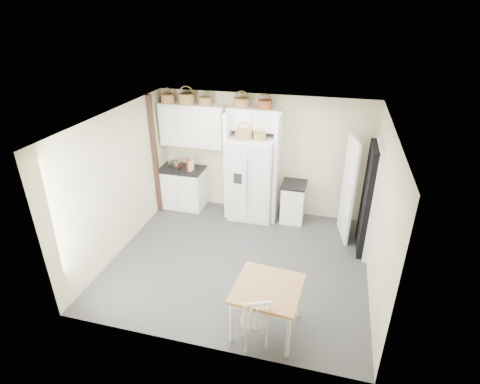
# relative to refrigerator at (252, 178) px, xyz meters

# --- Properties ---
(floor) EXTENTS (4.50, 4.50, 0.00)m
(floor) POSITION_rel_refrigerator_xyz_m (0.15, -1.66, -0.90)
(floor) COLOR #3F3F3F
(floor) RESTS_ON ground
(ceiling) EXTENTS (4.50, 4.50, 0.00)m
(ceiling) POSITION_rel_refrigerator_xyz_m (0.15, -1.66, 1.70)
(ceiling) COLOR white
(ceiling) RESTS_ON wall_back
(wall_back) EXTENTS (4.50, 0.00, 4.50)m
(wall_back) POSITION_rel_refrigerator_xyz_m (0.15, 0.34, 0.40)
(wall_back) COLOR beige
(wall_back) RESTS_ON floor
(wall_left) EXTENTS (0.00, 4.00, 4.00)m
(wall_left) POSITION_rel_refrigerator_xyz_m (-2.10, -1.66, 0.40)
(wall_left) COLOR beige
(wall_left) RESTS_ON floor
(wall_right) EXTENTS (0.00, 4.00, 4.00)m
(wall_right) POSITION_rel_refrigerator_xyz_m (2.40, -1.66, 0.40)
(wall_right) COLOR beige
(wall_right) RESTS_ON floor
(refrigerator) EXTENTS (0.93, 0.74, 1.79)m
(refrigerator) POSITION_rel_refrigerator_xyz_m (0.00, 0.00, 0.00)
(refrigerator) COLOR silver
(refrigerator) RESTS_ON floor
(base_cab_left) EXTENTS (0.97, 0.61, 0.90)m
(base_cab_left) POSITION_rel_refrigerator_xyz_m (-1.63, 0.04, -0.45)
(base_cab_left) COLOR white
(base_cab_left) RESTS_ON floor
(base_cab_right) EXTENTS (0.47, 0.56, 0.82)m
(base_cab_right) POSITION_rel_refrigerator_xyz_m (0.89, 0.04, -0.49)
(base_cab_right) COLOR white
(base_cab_right) RESTS_ON floor
(dining_table) EXTENTS (0.96, 0.96, 0.75)m
(dining_table) POSITION_rel_refrigerator_xyz_m (0.93, -3.11, -0.52)
(dining_table) COLOR brown
(dining_table) RESTS_ON floor
(windsor_chair) EXTENTS (0.51, 0.49, 0.81)m
(windsor_chair) POSITION_rel_refrigerator_xyz_m (0.83, -3.41, -0.49)
(windsor_chair) COLOR white
(windsor_chair) RESTS_ON floor
(counter_left) EXTENTS (1.01, 0.65, 0.04)m
(counter_left) POSITION_rel_refrigerator_xyz_m (-1.63, 0.04, 0.02)
(counter_left) COLOR black
(counter_left) RESTS_ON base_cab_left
(counter_right) EXTENTS (0.50, 0.60, 0.04)m
(counter_right) POSITION_rel_refrigerator_xyz_m (0.89, 0.04, -0.06)
(counter_right) COLOR black
(counter_right) RESTS_ON base_cab_right
(toaster) EXTENTS (0.30, 0.22, 0.18)m
(toaster) POSITION_rel_refrigerator_xyz_m (-1.73, -0.03, 0.14)
(toaster) COLOR silver
(toaster) RESTS_ON counter_left
(cookbook_red) EXTENTS (0.08, 0.18, 0.27)m
(cookbook_red) POSITION_rel_refrigerator_xyz_m (-1.42, -0.04, 0.18)
(cookbook_red) COLOR #B42812
(cookbook_red) RESTS_ON counter_left
(cookbook_cream) EXTENTS (0.06, 0.15, 0.22)m
(cookbook_cream) POSITION_rel_refrigerator_xyz_m (-1.35, -0.04, 0.15)
(cookbook_cream) COLOR beige
(cookbook_cream) RESTS_ON counter_left
(basket_upper_a) EXTENTS (0.29, 0.29, 0.17)m
(basket_upper_a) POSITION_rel_refrigerator_xyz_m (-1.86, 0.17, 1.54)
(basket_upper_a) COLOR brown
(basket_upper_a) RESTS_ON upper_cabinet
(basket_upper_b) EXTENTS (0.35, 0.35, 0.21)m
(basket_upper_b) POSITION_rel_refrigerator_xyz_m (-1.44, 0.17, 1.56)
(basket_upper_b) COLOR brown
(basket_upper_b) RESTS_ON upper_cabinet
(basket_upper_c) EXTENTS (0.28, 0.28, 0.16)m
(basket_upper_c) POSITION_rel_refrigerator_xyz_m (-1.04, 0.17, 1.53)
(basket_upper_c) COLOR brown
(basket_upper_c) RESTS_ON upper_cabinet
(basket_bridge_a) EXTENTS (0.32, 0.32, 0.18)m
(basket_bridge_a) POSITION_rel_refrigerator_xyz_m (-0.28, 0.17, 1.54)
(basket_bridge_a) COLOR brown
(basket_bridge_a) RESTS_ON bridge_cabinet
(basket_bridge_b) EXTENTS (0.29, 0.29, 0.16)m
(basket_bridge_b) POSITION_rel_refrigerator_xyz_m (0.20, 0.17, 1.54)
(basket_bridge_b) COLOR brown
(basket_bridge_b) RESTS_ON bridge_cabinet
(basket_fridge_a) EXTENTS (0.34, 0.34, 0.18)m
(basket_fridge_a) POSITION_rel_refrigerator_xyz_m (-0.16, -0.10, 0.99)
(basket_fridge_a) COLOR brown
(basket_fridge_a) RESTS_ON refrigerator
(basket_fridge_b) EXTENTS (0.25, 0.25, 0.13)m
(basket_fridge_b) POSITION_rel_refrigerator_xyz_m (0.16, -0.10, 0.96)
(basket_fridge_b) COLOR brown
(basket_fridge_b) RESTS_ON refrigerator
(upper_cabinet) EXTENTS (1.40, 0.34, 0.90)m
(upper_cabinet) POSITION_rel_refrigerator_xyz_m (-1.35, 0.17, 1.00)
(upper_cabinet) COLOR white
(upper_cabinet) RESTS_ON wall_back
(bridge_cabinet) EXTENTS (1.12, 0.34, 0.45)m
(bridge_cabinet) POSITION_rel_refrigerator_xyz_m (-0.00, 0.17, 1.23)
(bridge_cabinet) COLOR white
(bridge_cabinet) RESTS_ON wall_back
(fridge_panel_left) EXTENTS (0.08, 0.60, 2.30)m
(fridge_panel_left) POSITION_rel_refrigerator_xyz_m (-0.51, 0.04, 0.25)
(fridge_panel_left) COLOR white
(fridge_panel_left) RESTS_ON floor
(fridge_panel_right) EXTENTS (0.08, 0.60, 2.30)m
(fridge_panel_right) POSITION_rel_refrigerator_xyz_m (0.51, 0.04, 0.25)
(fridge_panel_right) COLOR white
(fridge_panel_right) RESTS_ON floor
(trim_post) EXTENTS (0.09, 0.09, 2.60)m
(trim_post) POSITION_rel_refrigerator_xyz_m (-2.05, -0.31, 0.40)
(trim_post) COLOR #42231A
(trim_post) RESTS_ON floor
(doorway_void) EXTENTS (0.18, 0.85, 2.05)m
(doorway_void) POSITION_rel_refrigerator_xyz_m (2.31, -0.66, 0.13)
(doorway_void) COLOR black
(doorway_void) RESTS_ON floor
(door_slab) EXTENTS (0.21, 0.79, 2.05)m
(door_slab) POSITION_rel_refrigerator_xyz_m (1.95, -0.32, 0.13)
(door_slab) COLOR white
(door_slab) RESTS_ON floor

